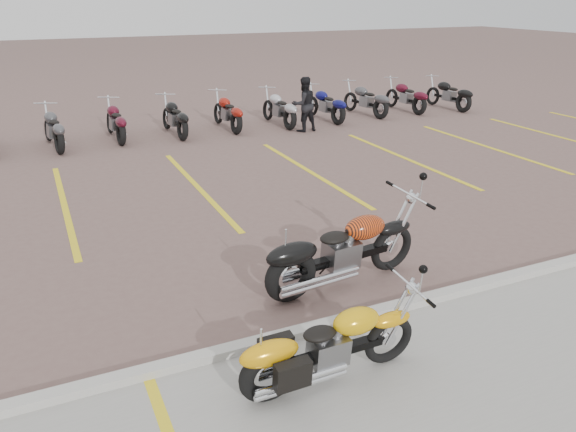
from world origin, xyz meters
The scene contains 7 objects.
ground centered at (0.00, 0.00, 0.00)m, with size 100.00×100.00×0.00m, color brown.
curb centered at (0.00, -2.00, 0.06)m, with size 60.00×0.18×0.12m, color #ADAAA3.
parking_stripes centered at (0.00, 4.00, 0.00)m, with size 38.00×5.50×0.01m, color yellow, non-canonical shape.
yellow_cruiser centered at (-0.58, -2.87, 0.42)m, with size 2.07×0.30×0.85m.
flame_cruiser centered at (0.59, -1.07, 0.51)m, with size 2.48×0.47×1.02m.
person_b centered at (4.39, 7.78, 0.81)m, with size 0.78×0.61×1.61m, color black.
bg_bike_row centered at (0.71, 9.03, 0.55)m, with size 20.56×2.04×1.10m.
Camera 1 is at (-3.01, -7.20, 3.89)m, focal length 35.00 mm.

